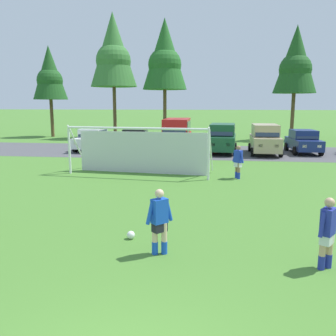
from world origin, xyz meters
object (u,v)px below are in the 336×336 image
at_px(soccer_goal, 141,149).
at_px(parked_car_slot_center, 222,138).
at_px(player_winger_right, 327,233).
at_px(parked_car_slot_right, 303,141).
at_px(player_winger_left, 159,222).
at_px(soccer_ball, 131,235).
at_px(player_defender_far, 238,162).
at_px(parked_car_slot_center_left, 177,134).
at_px(parked_car_slot_center_right, 265,139).
at_px(parked_car_slot_far_left, 93,139).
at_px(parked_car_slot_left, 135,140).

xyz_separation_m(soccer_goal, parked_car_slot_center, (4.41, 8.87, -0.18)).
distance_m(player_winger_right, parked_car_slot_right, 20.30).
xyz_separation_m(player_winger_left, parked_car_slot_center, (1.85, 18.96, 0.29)).
bearing_deg(soccer_ball, player_defender_far, 68.51).
bearing_deg(soccer_goal, player_winger_right, -58.57).
bearing_deg(parked_car_slot_center_left, parked_car_slot_center_right, -3.71).
relative_size(player_winger_left, parked_car_slot_center, 0.35).
bearing_deg(parked_car_slot_far_left, parked_car_slot_right, 1.83).
bearing_deg(parked_car_slot_center_right, parked_car_slot_left, 178.52).
distance_m(player_winger_right, parked_car_slot_center_left, 20.11).
xyz_separation_m(parked_car_slot_far_left, parked_car_slot_right, (16.13, 0.52, 0.00)).
distance_m(soccer_goal, parked_car_slot_far_left, 10.65).
xyz_separation_m(parked_car_slot_left, parked_car_slot_right, (12.64, 0.69, 0.00)).
relative_size(parked_car_slot_left, parked_car_slot_center, 0.91).
height_order(soccer_goal, parked_car_slot_right, soccer_goal).
distance_m(player_winger_left, parked_car_slot_left, 19.49).
xyz_separation_m(player_defender_far, player_winger_left, (-2.45, -9.47, 0.00)).
bearing_deg(player_winger_right, player_winger_left, 175.40).
height_order(player_winger_left, player_winger_right, same).
distance_m(parked_car_slot_center_left, parked_car_slot_center_right, 6.53).
relative_size(player_winger_left, parked_car_slot_left, 0.38).
xyz_separation_m(player_defender_far, parked_car_slot_center_right, (2.48, 9.17, 0.29)).
bearing_deg(parked_car_slot_center, parked_car_slot_far_left, 179.40).
bearing_deg(player_defender_far, parked_car_slot_far_left, 138.16).
bearing_deg(parked_car_slot_center_left, player_defender_far, -67.20).
relative_size(soccer_ball, parked_car_slot_center_right, 0.05).
xyz_separation_m(soccer_ball, parked_car_slot_center_right, (5.86, 17.75, 1.00)).
relative_size(player_defender_far, parked_car_slot_center_left, 0.34).
xyz_separation_m(parked_car_slot_center_right, parked_car_slot_right, (2.93, 0.94, -0.24)).
bearing_deg(player_winger_left, parked_car_slot_left, 104.20).
bearing_deg(parked_car_slot_right, parked_car_slot_center_right, -162.20).
relative_size(parked_car_slot_far_left, parked_car_slot_center_left, 0.89).
height_order(soccer_ball, player_winger_right, player_winger_right).
relative_size(soccer_goal, parked_car_slot_right, 1.77).
bearing_deg(player_winger_left, parked_car_slot_center_left, 94.75).
distance_m(parked_car_slot_left, parked_car_slot_right, 12.66).
relative_size(parked_car_slot_center, parked_car_slot_center_right, 1.02).
height_order(parked_car_slot_center_left, parked_car_slot_center, parked_car_slot_center_left).
relative_size(parked_car_slot_far_left, parked_car_slot_left, 1.00).
height_order(parked_car_slot_center, parked_car_slot_right, parked_car_slot_center).
height_order(parked_car_slot_far_left, parked_car_slot_center_right, parked_car_slot_center_right).
xyz_separation_m(soccer_ball, player_winger_right, (4.73, -1.20, 0.71)).
xyz_separation_m(soccer_goal, parked_car_slot_right, (10.41, 9.49, -0.42)).
xyz_separation_m(player_defender_far, player_winger_right, (1.35, -9.78, 0.00)).
xyz_separation_m(soccer_ball, soccer_goal, (-1.62, 9.20, 1.18)).
relative_size(parked_car_slot_left, parked_car_slot_center_left, 0.89).
xyz_separation_m(soccer_ball, parked_car_slot_center_left, (-0.65, 18.17, 1.23)).
xyz_separation_m(player_winger_left, parked_car_slot_center_right, (4.93, 18.64, 0.29)).
bearing_deg(parked_car_slot_far_left, parked_car_slot_center, -0.60).
bearing_deg(player_winger_left, parked_car_slot_center, 84.42).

